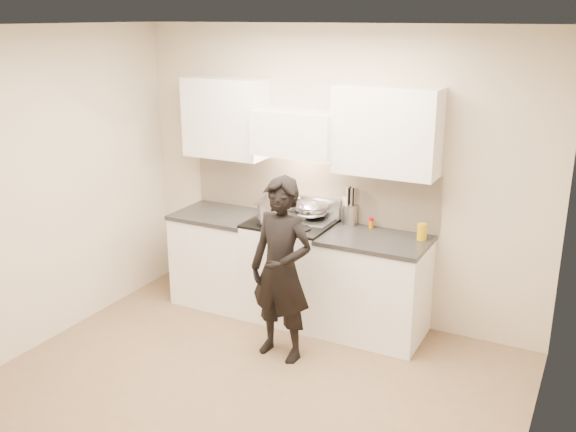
{
  "coord_description": "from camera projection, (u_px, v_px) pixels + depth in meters",
  "views": [
    {
      "loc": [
        2.24,
        -3.59,
        2.77
      ],
      "look_at": [
        -0.13,
        1.05,
        1.13
      ],
      "focal_mm": 40.0,
      "sensor_mm": 36.0,
      "label": 1
    }
  ],
  "objects": [
    {
      "name": "spice_jar",
      "position": [
        371.0,
        223.0,
        5.79
      ],
      "size": [
        0.04,
        0.04,
        0.1
      ],
      "color": "#C37106",
      "rests_on": "counter_right"
    },
    {
      "name": "oil_glass",
      "position": [
        422.0,
        232.0,
        5.48
      ],
      "size": [
        0.08,
        0.08,
        0.15
      ],
      "color": "#CA9B0B",
      "rests_on": "counter_right"
    },
    {
      "name": "counter_left",
      "position": [
        221.0,
        257.0,
        6.39
      ],
      "size": [
        0.82,
        0.67,
        0.92
      ],
      "color": "white",
      "rests_on": "ground"
    },
    {
      "name": "utensil_crock",
      "position": [
        350.0,
        213.0,
        5.88
      ],
      "size": [
        0.13,
        0.13,
        0.35
      ],
      "color": "#B2B2B3",
      "rests_on": "counter_right"
    },
    {
      "name": "person",
      "position": [
        281.0,
        270.0,
        5.23
      ],
      "size": [
        0.6,
        0.43,
        1.55
      ],
      "primitive_type": "imported",
      "rotation": [
        0.0,
        0.0,
        -0.11
      ],
      "color": "black",
      "rests_on": "ground"
    },
    {
      "name": "room_shell",
      "position": [
        255.0,
        181.0,
        4.71
      ],
      "size": [
        4.04,
        3.54,
        2.7
      ],
      "color": "beige",
      "rests_on": "ground"
    },
    {
      "name": "counter_right",
      "position": [
        374.0,
        286.0,
        5.69
      ],
      "size": [
        0.92,
        0.67,
        0.92
      ],
      "color": "white",
      "rests_on": "ground"
    },
    {
      "name": "stove",
      "position": [
        291.0,
        269.0,
        6.05
      ],
      "size": [
        0.76,
        0.65,
        0.96
      ],
      "color": "white",
      "rests_on": "ground"
    },
    {
      "name": "wok",
      "position": [
        311.0,
        209.0,
        5.94
      ],
      "size": [
        0.33,
        0.4,
        0.26
      ],
      "color": "#9E9BAD",
      "rests_on": "stove"
    },
    {
      "name": "ground_plane",
      "position": [
        241.0,
        397.0,
        4.85
      ],
      "size": [
        4.0,
        4.0,
        0.0
      ],
      "primitive_type": "plane",
      "color": "#80674B"
    },
    {
      "name": "stock_pot",
      "position": [
        272.0,
        213.0,
        5.8
      ],
      "size": [
        0.38,
        0.27,
        0.18
      ],
      "color": "#9E9BAD",
      "rests_on": "stove"
    }
  ]
}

